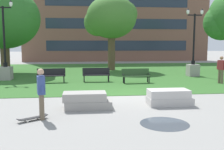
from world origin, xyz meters
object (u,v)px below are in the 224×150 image
Objects in this scene: lamp_post_center at (193,63)px; person_bystander_near_lawn at (221,68)px; park_bench_far_right at (136,75)px; lamp_post_left at (5,64)px; skateboard at (33,118)px; concrete_block_left at (169,97)px; concrete_block_center at (87,101)px; park_bench_near_right at (51,74)px; park_bench_near_left at (96,74)px; person_skateboarder at (41,91)px.

lamp_post_center is 3.77m from person_bystander_near_lawn.
park_bench_far_right is 9.00m from lamp_post_left.
skateboard is at bearing -123.17° from park_bench_far_right.
concrete_block_left is 5.46m from skateboard.
park_bench_far_right reaches higher than concrete_block_center.
lamp_post_left is at bearing 164.69° from park_bench_far_right.
park_bench_near_right is (-5.58, 6.74, 0.23)m from concrete_block_left.
park_bench_near_left is 1.05× the size of person_bystander_near_lawn.
person_bystander_near_lawn is (5.08, 5.18, 0.68)m from concrete_block_left.
person_skateboarder is 14.34m from lamp_post_center.
park_bench_far_right is 5.88m from lamp_post_center.
concrete_block_left is (3.40, 0.24, 0.00)m from concrete_block_center.
lamp_post_center is at bearing 61.42° from concrete_block_left.
person_bystander_near_lawn is (9.99, 6.73, 0.02)m from person_skateboarder.
lamp_post_center is at bearing 11.91° from park_bench_near_right.
park_bench_far_right is at bearing -149.70° from lamp_post_center.
person_skateboarder reaches higher than park_bench_far_right.
park_bench_far_right is at bearing -18.76° from park_bench_near_left.
park_bench_near_left is (0.72, 7.08, 0.23)m from concrete_block_center.
park_bench_near_left is at bearing -13.88° from lamp_post_left.
lamp_post_left is (-3.94, 9.91, 0.14)m from person_skateboarder.
lamp_post_center reaches higher than park_bench_near_right.
person_skateboarder is 0.32× the size of lamp_post_left.
lamp_post_center is (8.27, 9.19, 0.75)m from concrete_block_center.
lamp_post_left is at bearing 166.12° from park_bench_near_left.
park_bench_far_right is (5.01, 7.66, 0.45)m from skateboard.
person_skateboarder is (-4.91, -1.54, 0.66)m from concrete_block_left.
concrete_block_center is 10.09m from person_bystander_near_lawn.
concrete_block_center is 10.22m from lamp_post_left.
concrete_block_left is 7.34m from park_bench_near_left.
lamp_post_center is 2.99× the size of person_bystander_near_lawn.
person_skateboarder is at bearing -139.30° from concrete_block_center.
lamp_post_center is at bearing 30.30° from park_bench_far_right.
park_bench_near_left reaches higher than concrete_block_center.
park_bench_near_left is 2.91m from park_bench_near_right.
park_bench_near_right is (-0.38, 8.41, 0.45)m from skateboard.
person_bystander_near_lawn reaches higher than park_bench_near_left.
concrete_block_left is 0.33× the size of lamp_post_left.
park_bench_near_right is 10.78m from person_bystander_near_lawn.
park_bench_near_right is at bearing 107.33° from concrete_block_center.
person_skateboarder is 10.66m from lamp_post_left.
person_bystander_near_lawn is (0.21, -3.76, -0.07)m from lamp_post_center.
concrete_block_left is at bearing -134.43° from person_bystander_near_lawn.
lamp_post_center reaches higher than concrete_block_left.
person_bystander_near_lawn is (7.75, -1.65, 0.44)m from park_bench_near_left.
lamp_post_left is (-3.66, 10.03, 1.02)m from skateboard.
concrete_block_center is 12.39m from lamp_post_center.
concrete_block_center is 0.37× the size of lamp_post_center.
park_bench_near_left is at bearing -164.36° from lamp_post_center.
park_bench_far_right is (5.39, -0.75, 0.00)m from park_bench_near_right.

